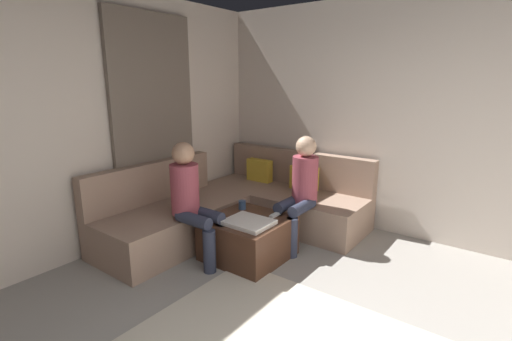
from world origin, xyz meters
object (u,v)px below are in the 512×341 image
at_px(person_on_couch_side, 192,198).
at_px(ottoman, 248,238).
at_px(sectional_couch, 239,207).
at_px(game_remote, 275,215).
at_px(person_on_couch_back, 300,187).
at_px(coffee_mug, 242,205).

bearing_deg(person_on_couch_side, ottoman, 132.67).
distance_m(sectional_couch, person_on_couch_side, 0.98).
relative_size(game_remote, person_on_couch_back, 0.12).
bearing_deg(coffee_mug, sectional_couch, 134.50).
height_order(ottoman, game_remote, game_remote).
distance_m(sectional_couch, coffee_mug, 0.51).
bearing_deg(person_on_couch_back, game_remote, 76.31).
height_order(ottoman, coffee_mug, coffee_mug).
relative_size(sectional_couch, coffee_mug, 26.84).
distance_m(ottoman, game_remote, 0.36).
bearing_deg(game_remote, person_on_couch_side, -134.59).
distance_m(ottoman, person_on_couch_side, 0.71).
bearing_deg(sectional_couch, ottoman, -43.17).
bearing_deg(person_on_couch_side, coffee_mug, 161.53).
height_order(coffee_mug, game_remote, coffee_mug).
bearing_deg(person_on_couch_back, sectional_couch, 3.85).
bearing_deg(person_on_couch_back, person_on_couch_side, 54.67).
height_order(ottoman, person_on_couch_back, person_on_couch_back).
bearing_deg(game_remote, sectional_couch, 157.84).
bearing_deg(sectional_couch, coffee_mug, -45.50).
height_order(sectional_couch, game_remote, sectional_couch).
bearing_deg(ottoman, coffee_mug, 140.71).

